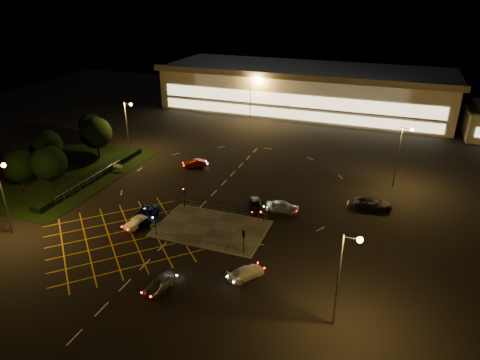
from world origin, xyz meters
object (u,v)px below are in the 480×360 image
(car_east_grey, at_px, (373,204))
(signal_ne, at_px, (264,207))
(signal_se, at_px, (244,237))
(signal_nw, at_px, (184,193))
(car_near_silver, at_px, (160,284))
(car_approach_white, at_px, (246,272))
(car_circ_red, at_px, (195,163))
(car_queue_white, at_px, (137,222))
(signal_sw, at_px, (155,219))
(car_right_silver, at_px, (282,206))
(car_left_blue, at_px, (145,215))
(car_far_dkgrey, at_px, (255,205))

(car_east_grey, bearing_deg, signal_ne, 118.18)
(signal_se, xyz_separation_m, signal_nw, (-12.00, 7.99, 0.00))
(car_near_silver, xyz_separation_m, car_approach_white, (7.91, 5.09, -0.05))
(car_circ_red, bearing_deg, car_approach_white, 1.69)
(car_near_silver, bearing_deg, signal_nw, 119.47)
(car_queue_white, xyz_separation_m, car_east_grey, (29.06, 16.26, 0.10))
(car_queue_white, bearing_deg, signal_ne, 42.15)
(signal_sw, relative_size, car_queue_white, 0.81)
(signal_nw, xyz_separation_m, car_right_silver, (13.52, 3.92, -1.57))
(car_left_blue, height_order, car_far_dkgrey, car_left_blue)
(car_left_blue, bearing_deg, signal_sw, -49.89)
(signal_se, relative_size, car_right_silver, 0.68)
(car_left_blue, bearing_deg, signal_se, -20.46)
(car_circ_red, xyz_separation_m, car_east_grey, (30.96, -5.15, 0.09))
(car_near_silver, relative_size, car_right_silver, 0.86)
(signal_ne, relative_size, car_circ_red, 0.80)
(signal_nw, height_order, car_far_dkgrey, signal_nw)
(car_right_silver, distance_m, car_east_grey, 13.21)
(signal_nw, height_order, car_near_silver, signal_nw)
(car_queue_white, distance_m, car_left_blue, 1.87)
(car_far_dkgrey, relative_size, car_right_silver, 0.97)
(car_left_blue, bearing_deg, car_queue_white, -99.65)
(car_east_grey, bearing_deg, signal_sw, 117.72)
(signal_sw, height_order, car_right_silver, signal_sw)
(car_far_dkgrey, bearing_deg, car_near_silver, -123.87)
(car_left_blue, bearing_deg, signal_nw, 45.49)
(car_near_silver, bearing_deg, car_far_dkgrey, 89.96)
(signal_sw, height_order, signal_se, same)
(signal_nw, distance_m, car_circ_red, 15.59)
(signal_ne, bearing_deg, car_near_silver, -109.60)
(signal_se, distance_m, car_circ_red, 28.50)
(car_approach_white, bearing_deg, car_near_silver, 67.16)
(car_approach_white, bearing_deg, car_circ_red, -19.82)
(car_near_silver, height_order, car_far_dkgrey, car_near_silver)
(car_far_dkgrey, bearing_deg, car_east_grey, -1.88)
(car_near_silver, xyz_separation_m, car_east_grey, (19.68, 26.58, 0.05))
(car_queue_white, distance_m, car_approach_white, 18.06)
(car_near_silver, bearing_deg, car_right_silver, 80.75)
(car_near_silver, distance_m, car_queue_white, 13.94)
(signal_ne, xyz_separation_m, car_left_blue, (-15.50, -5.02, -1.63))
(signal_sw, distance_m, signal_ne, 14.41)
(signal_nw, bearing_deg, car_east_grey, 20.13)
(car_far_dkgrey, distance_m, car_east_grey, 17.01)
(car_far_dkgrey, distance_m, car_right_silver, 3.87)
(signal_ne, xyz_separation_m, car_right_silver, (1.52, 3.92, -1.57))
(signal_se, height_order, signal_ne, same)
(car_queue_white, bearing_deg, car_left_blue, 108.18)
(car_near_silver, relative_size, car_east_grey, 0.76)
(car_near_silver, relative_size, car_approach_white, 0.92)
(car_right_silver, bearing_deg, signal_nw, 101.96)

